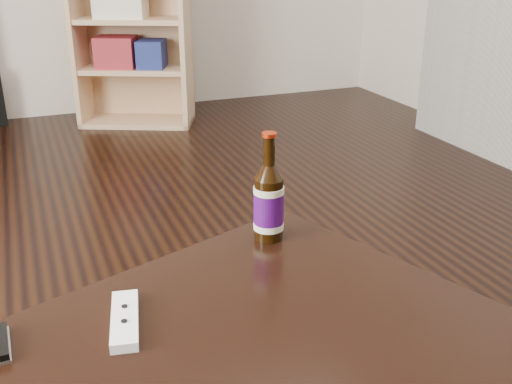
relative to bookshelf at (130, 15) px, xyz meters
name	(u,v)px	position (x,y,z in m)	size (l,w,h in m)	color
bookshelf	(130,15)	(0.00, 0.00, 0.00)	(0.78, 0.59, 1.31)	tan
beer_bottle	(269,203)	(-0.23, -2.75, -0.12)	(0.08, 0.08, 0.25)	black
remote	(125,320)	(-0.59, -2.96, -0.20)	(0.08, 0.17, 0.02)	white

